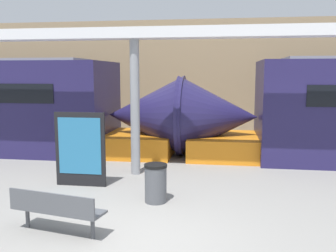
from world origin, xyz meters
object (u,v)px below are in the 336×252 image
(bench_near, at_px, (56,208))
(poster_board, at_px, (80,149))
(support_column_near, at_px, (135,108))
(trash_bin, at_px, (156,183))

(bench_near, relative_size, poster_board, 0.95)
(bench_near, xyz_separation_m, support_column_near, (0.43, 3.98, 1.33))
(bench_near, height_order, trash_bin, trash_bin)
(bench_near, height_order, poster_board, poster_board)
(bench_near, distance_m, poster_board, 2.82)
(support_column_near, bearing_deg, poster_board, -129.85)
(trash_bin, relative_size, poster_board, 0.46)
(trash_bin, distance_m, poster_board, 2.23)
(bench_near, relative_size, support_column_near, 0.48)
(poster_board, relative_size, support_column_near, 0.50)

